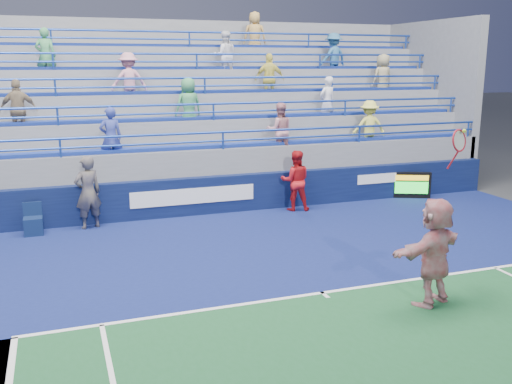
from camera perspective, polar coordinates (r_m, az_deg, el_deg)
name	(u,v)px	position (r m, az deg, el deg)	size (l,w,h in m)	color
ground	(322,294)	(11.14, 6.65, -10.08)	(120.00, 120.00, 0.00)	#333538
sponsor_wall	(226,194)	(16.78, -3.04, -0.19)	(18.00, 0.32, 1.10)	#091135
bleacher_stand	(195,144)	(20.19, -6.12, 4.84)	(18.00, 5.60, 6.13)	slate
serve_speed_board	(411,185)	(19.18, 15.26, 0.66)	(1.20, 0.62, 0.86)	black
judge_chair	(33,225)	(15.69, -21.36, -3.07)	(0.46, 0.46, 0.82)	#0D1C41
tennis_player	(434,252)	(10.78, 17.41, -5.70)	(1.94, 1.21, 3.20)	silver
line_judge	(88,193)	(15.64, -16.46, -0.05)	(0.71, 0.47, 1.96)	#141538
ball_girl	(295,181)	(16.92, 3.96, 1.13)	(0.88, 0.68, 1.81)	red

